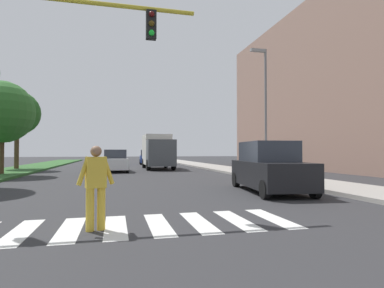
# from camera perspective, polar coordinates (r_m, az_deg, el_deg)

# --- Properties ---
(ground_plane) EXTENTS (140.00, 140.00, 0.00)m
(ground_plane) POSITION_cam_1_polar(r_m,az_deg,el_deg) (28.40, -12.80, -4.51)
(ground_plane) COLOR #2D2D30
(crosswalk) EXTENTS (6.75, 2.20, 0.01)m
(crosswalk) POSITION_cam_1_polar(r_m,az_deg,el_deg) (6.97, -9.87, -14.38)
(crosswalk) COLOR silver
(crosswalk) RESTS_ON ground_plane
(median_strip) EXTENTS (3.85, 64.00, 0.15)m
(median_strip) POSITION_cam_1_polar(r_m,az_deg,el_deg) (27.47, -29.84, -4.31)
(median_strip) COLOR #2D5B28
(median_strip) RESTS_ON ground_plane
(tree_far) EXTENTS (4.01, 4.01, 5.98)m
(tree_far) POSITION_cam_1_polar(r_m,az_deg,el_deg) (23.71, -31.31, 4.98)
(tree_far) COLOR #4C3823
(tree_far) RESTS_ON median_strip
(tree_distant) EXTENTS (3.67, 3.67, 6.48)m
(tree_distant) POSITION_cam_1_polar(r_m,az_deg,el_deg) (30.07, -29.19, 4.91)
(tree_distant) COLOR #4C3823
(tree_distant) RESTS_ON median_strip
(sidewalk_right) EXTENTS (3.00, 64.00, 0.15)m
(sidewalk_right) POSITION_cam_1_polar(r_m,az_deg,el_deg) (27.93, 5.41, -4.43)
(sidewalk_right) COLOR #9E9991
(sidewalk_right) RESTS_ON ground_plane
(street_lamp_right) EXTENTS (1.02, 0.24, 7.50)m
(street_lamp_right) POSITION_cam_1_polar(r_m,az_deg,el_deg) (19.20, 13.00, 7.72)
(street_lamp_right) COLOR slate
(street_lamp_right) RESTS_ON sidewalk_right
(pedestrian_performer) EXTENTS (0.74, 0.33, 1.69)m
(pedestrian_performer) POSITION_cam_1_polar(r_m,az_deg,el_deg) (6.60, -17.08, -6.89)
(pedestrian_performer) COLOR gold
(pedestrian_performer) RESTS_ON ground_plane
(suv_crossing) EXTENTS (2.46, 4.79, 1.97)m
(suv_crossing) POSITION_cam_1_polar(r_m,az_deg,el_deg) (12.73, 13.86, -4.23)
(suv_crossing) COLOR black
(suv_crossing) RESTS_ON ground_plane
(sedan_midblock) EXTENTS (1.98, 4.53, 1.71)m
(sedan_midblock) POSITION_cam_1_polar(r_m,az_deg,el_deg) (25.21, -13.80, -3.10)
(sedan_midblock) COLOR silver
(sedan_midblock) RESTS_ON ground_plane
(sedan_distant) EXTENTS (1.97, 4.19, 1.76)m
(sedan_distant) POSITION_cam_1_polar(r_m,az_deg,el_deg) (39.05, -8.16, -2.47)
(sedan_distant) COLOR navy
(sedan_distant) RESTS_ON ground_plane
(truck_box_delivery) EXTENTS (2.40, 6.20, 3.10)m
(truck_box_delivery) POSITION_cam_1_polar(r_m,az_deg,el_deg) (28.51, -6.28, -1.23)
(truck_box_delivery) COLOR #474C51
(truck_box_delivery) RESTS_ON ground_plane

